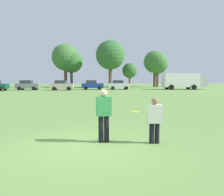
{
  "coord_description": "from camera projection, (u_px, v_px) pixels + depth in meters",
  "views": [
    {
      "loc": [
        0.06,
        -6.55,
        2.03
      ],
      "look_at": [
        1.08,
        2.83,
        1.23
      ],
      "focal_mm": 35.94,
      "sensor_mm": 36.0,
      "label": 1
    }
  ],
  "objects": [
    {
      "name": "parked_car_near_right",
      "position": [
        92.0,
        85.0,
        43.34
      ],
      "size": [
        4.26,
        2.33,
        1.82
      ],
      "color": "navy",
      "rests_on": "ground"
    },
    {
      "name": "tree_center_elm",
      "position": [
        65.0,
        57.0,
        56.03
      ],
      "size": [
        6.68,
        6.68,
        10.85
      ],
      "color": "brown",
      "rests_on": "ground"
    },
    {
      "name": "parked_car_mid_right",
      "position": [
        62.0,
        85.0,
        41.2
      ],
      "size": [
        4.26,
        2.33,
        1.82
      ],
      "color": "#B7AD99",
      "rests_on": "ground"
    },
    {
      "name": "box_truck",
      "position": [
        183.0,
        81.0,
        43.92
      ],
      "size": [
        8.58,
        3.21,
        3.18
      ],
      "color": "white",
      "rests_on": "ground"
    },
    {
      "name": "tree_horizon_center",
      "position": [
        158.0,
        63.0,
        58.13
      ],
      "size": [
        5.45,
        5.45,
        8.86
      ],
      "color": "brown",
      "rests_on": "ground"
    },
    {
      "name": "player_defender",
      "position": [
        155.0,
        118.0,
        7.04
      ],
      "size": [
        0.46,
        0.29,
        1.45
      ],
      "color": "black",
      "rests_on": "ground"
    },
    {
      "name": "frisbee",
      "position": [
        135.0,
        112.0,
        7.02
      ],
      "size": [
        0.27,
        0.27,
        0.04
      ],
      "color": "yellow"
    },
    {
      "name": "parked_car_center",
      "position": [
        28.0,
        85.0,
        41.84
      ],
      "size": [
        4.26,
        2.33,
        1.82
      ],
      "color": "slate",
      "rests_on": "ground"
    },
    {
      "name": "ground_plane",
      "position": [
        86.0,
        148.0,
        6.65
      ],
      "size": [
        198.98,
        198.98,
        0.0
      ],
      "primitive_type": "plane",
      "color": "#6B9347"
    },
    {
      "name": "player_thrower",
      "position": [
        104.0,
        112.0,
        7.15
      ],
      "size": [
        0.49,
        0.3,
        1.71
      ],
      "color": "black",
      "rests_on": "ground"
    },
    {
      "name": "tree_far_east_pine",
      "position": [
        130.0,
        71.0,
        55.28
      ],
      "size": [
        3.68,
        3.68,
        5.98
      ],
      "color": "brown",
      "rests_on": "ground"
    },
    {
      "name": "tree_east_birch",
      "position": [
        71.0,
        62.0,
        56.09
      ],
      "size": [
        5.75,
        5.75,
        9.34
      ],
      "color": "brown",
      "rests_on": "ground"
    },
    {
      "name": "traffic_cone",
      "position": [
        109.0,
        106.0,
        15.29
      ],
      "size": [
        0.32,
        0.32,
        0.48
      ],
      "color": "#D8590C",
      "rests_on": "ground"
    },
    {
      "name": "parked_car_far_right",
      "position": [
        119.0,
        85.0,
        43.87
      ],
      "size": [
        4.26,
        2.33,
        1.82
      ],
      "color": "silver",
      "rests_on": "ground"
    },
    {
      "name": "tree_east_oak",
      "position": [
        110.0,
        55.0,
        52.93
      ],
      "size": [
        6.87,
        6.87,
        11.17
      ],
      "color": "brown",
      "rests_on": "ground"
    },
    {
      "name": "tree_far_west_pine",
      "position": [
        155.0,
        62.0,
        58.83
      ],
      "size": [
        5.84,
        5.84,
        9.49
      ],
      "color": "brown",
      "rests_on": "ground"
    }
  ]
}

